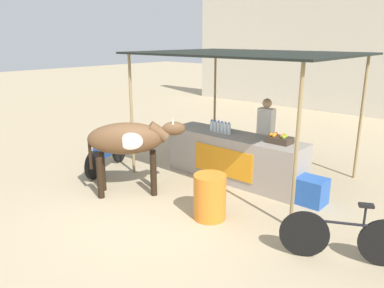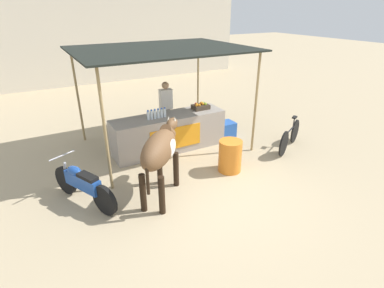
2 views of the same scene
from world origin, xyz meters
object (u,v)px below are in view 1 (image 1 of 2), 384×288
object	(u,v)px
stall_counter	(234,157)
bicycle_leaning	(344,237)
motorcycle_parked	(107,151)
cooler_box	(309,190)
water_barrel	(210,197)
fruit_crate	(280,139)
vendor_behind_counter	(265,135)
cow	(129,141)

from	to	relation	value
stall_counter	bicycle_leaning	size ratio (longest dim) A/B	2.02
motorcycle_parked	cooler_box	bearing A→B (deg)	17.04
water_barrel	stall_counter	bearing A→B (deg)	112.90
fruit_crate	vendor_behind_counter	xyz separation A→B (m)	(-0.71, 0.70, -0.19)
cooler_box	motorcycle_parked	bearing A→B (deg)	-162.96
vendor_behind_counter	motorcycle_parked	distance (m)	3.52
cow	motorcycle_parked	world-z (taller)	cow
fruit_crate	bicycle_leaning	distance (m)	2.53
stall_counter	cow	distance (m)	2.24
motorcycle_parked	cow	bearing A→B (deg)	-19.74
fruit_crate	vendor_behind_counter	bearing A→B (deg)	135.56
cooler_box	motorcycle_parked	xyz separation A→B (m)	(-4.19, -1.29, 0.19)
vendor_behind_counter	cooler_box	bearing A→B (deg)	-30.71
cow	water_barrel	bearing A→B (deg)	5.22
water_barrel	motorcycle_parked	size ratio (longest dim) A/B	0.46
cooler_box	water_barrel	distance (m)	1.91
water_barrel	bicycle_leaning	distance (m)	2.12
cow	fruit_crate	bearing A→B (deg)	43.63
vendor_behind_counter	cooler_box	distance (m)	1.77
fruit_crate	cooler_box	bearing A→B (deg)	-11.78
motorcycle_parked	water_barrel	bearing A→B (deg)	-6.20
fruit_crate	bicycle_leaning	xyz separation A→B (m)	(1.85, -1.58, -0.69)
bicycle_leaning	stall_counter	bearing A→B (deg)	151.63
fruit_crate	water_barrel	xyz separation A→B (m)	(-0.25, -1.79, -0.66)
water_barrel	bicycle_leaning	size ratio (longest dim) A/B	0.51
fruit_crate	water_barrel	world-z (taller)	fruit_crate
cow	bicycle_leaning	bearing A→B (deg)	5.35
vendor_behind_counter	water_barrel	xyz separation A→B (m)	(0.46, -2.49, -0.47)
stall_counter	bicycle_leaning	xyz separation A→B (m)	(2.84, -1.53, -0.13)
cow	motorcycle_parked	distance (m)	1.64
vendor_behind_counter	motorcycle_parked	world-z (taller)	vendor_behind_counter
vendor_behind_counter	bicycle_leaning	size ratio (longest dim) A/B	1.11
cooler_box	bicycle_leaning	size ratio (longest dim) A/B	0.40
cooler_box	vendor_behind_counter	bearing A→B (deg)	149.29
water_barrel	bicycle_leaning	xyz separation A→B (m)	(2.11, 0.20, -0.03)
water_barrel	bicycle_leaning	bearing A→B (deg)	5.46
motorcycle_parked	vendor_behind_counter	bearing A→B (deg)	37.70
vendor_behind_counter	water_barrel	world-z (taller)	vendor_behind_counter
cooler_box	bicycle_leaning	world-z (taller)	bicycle_leaning
stall_counter	cooler_box	distance (m)	1.72
stall_counter	vendor_behind_counter	bearing A→B (deg)	70.15
stall_counter	cow	xyz separation A→B (m)	(-1.06, -1.90, 0.55)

